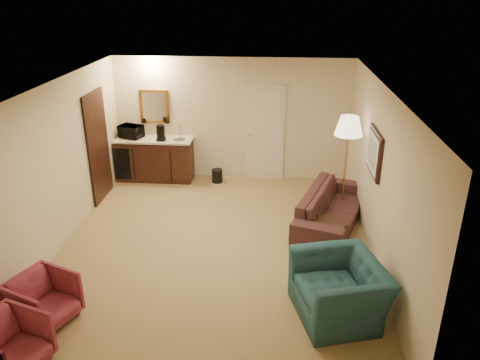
% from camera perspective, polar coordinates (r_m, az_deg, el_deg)
% --- Properties ---
extents(ground, '(6.00, 6.00, 0.00)m').
position_cam_1_polar(ground, '(7.75, -3.02, -8.00)').
color(ground, '#9A7E4E').
rests_on(ground, ground).
extents(room_walls, '(5.02, 6.01, 2.61)m').
position_cam_1_polar(room_walls, '(7.76, -3.27, 5.96)').
color(room_walls, beige).
rests_on(room_walls, ground).
extents(wetbar_cabinet, '(1.64, 0.58, 0.92)m').
position_cam_1_polar(wetbar_cabinet, '(10.27, -10.29, 2.53)').
color(wetbar_cabinet, black).
rests_on(wetbar_cabinet, ground).
extents(sofa, '(1.32, 2.30, 0.87)m').
position_cam_1_polar(sofa, '(8.34, 11.15, -2.69)').
color(sofa, black).
rests_on(sofa, ground).
extents(teal_armchair, '(1.05, 1.33, 1.02)m').
position_cam_1_polar(teal_armchair, '(6.16, 12.09, -11.92)').
color(teal_armchair, '#1F434F').
rests_on(teal_armchair, ground).
extents(rose_chair_near, '(0.85, 0.88, 0.71)m').
position_cam_1_polar(rose_chair_near, '(6.49, -22.88, -13.08)').
color(rose_chair_near, '#8E2E3F').
rests_on(rose_chair_near, ground).
extents(rose_chair_far, '(0.82, 0.85, 0.70)m').
position_cam_1_polar(rose_chair_far, '(5.95, -26.35, -17.40)').
color(rose_chair_far, '#8E2E3F').
rests_on(rose_chair_far, ground).
extents(coffee_table, '(0.85, 0.73, 0.42)m').
position_cam_1_polar(coffee_table, '(7.82, 10.42, -6.29)').
color(coffee_table, black).
rests_on(coffee_table, ground).
extents(floor_lamp, '(0.51, 0.51, 1.86)m').
position_cam_1_polar(floor_lamp, '(8.64, 12.71, 1.68)').
color(floor_lamp, '#B4893C').
rests_on(floor_lamp, ground).
extents(waste_bin, '(0.28, 0.28, 0.28)m').
position_cam_1_polar(waste_bin, '(10.07, -2.80, 0.52)').
color(waste_bin, black).
rests_on(waste_bin, ground).
extents(microwave, '(0.54, 0.42, 0.33)m').
position_cam_1_polar(microwave, '(10.26, -13.18, 5.94)').
color(microwave, black).
rests_on(microwave, wetbar_cabinet).
extents(coffee_maker, '(0.19, 0.19, 0.33)m').
position_cam_1_polar(coffee_maker, '(9.95, -9.64, 5.69)').
color(coffee_maker, black).
rests_on(coffee_maker, wetbar_cabinet).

